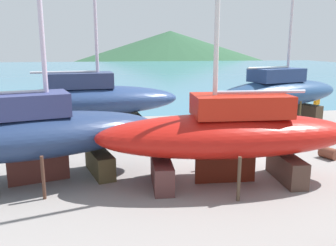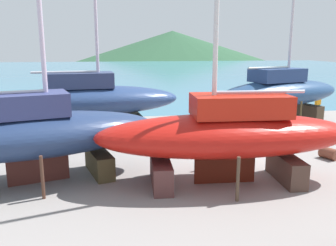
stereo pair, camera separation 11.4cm
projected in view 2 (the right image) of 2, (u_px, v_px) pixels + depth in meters
ground_plane at (253, 171)px, 14.85m from camera, size 50.66×50.66×0.00m
sea_water at (139, 71)px, 76.70m from camera, size 141.49×102.87×0.01m
headland_hill at (172, 58)px, 168.60m from camera, size 162.02×162.02×25.30m
sailboat_mid_port at (281, 92)px, 22.51m from camera, size 9.82×5.78×16.90m
sailboat_small_center at (89, 100)px, 20.23m from camera, size 10.64×4.06×14.85m
sailboat_large_starboard at (227, 134)px, 13.18m from camera, size 10.02×3.54×14.66m
sailboat_far_slipway at (35, 134)px, 13.19m from camera, size 9.95×5.44×14.05m
worker at (318, 104)px, 26.81m from camera, size 0.50×0.38×1.69m
barrel_tipped_center at (329, 153)px, 16.44m from camera, size 0.80×0.94×0.53m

